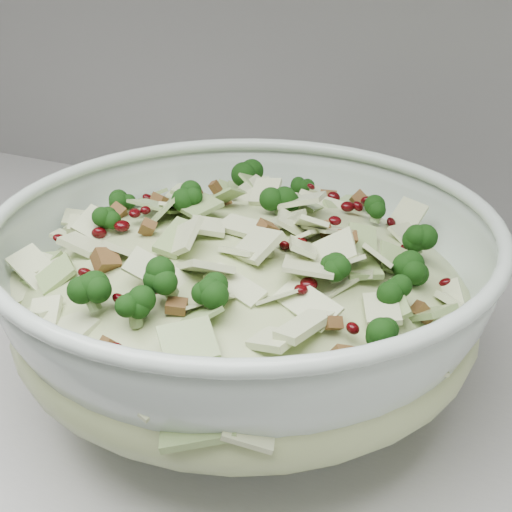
{
  "coord_description": "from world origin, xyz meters",
  "views": [
    {
      "loc": [
        0.53,
        1.18,
        1.25
      ],
      "look_at": [
        0.33,
        1.62,
        1.01
      ],
      "focal_mm": 50.0,
      "sensor_mm": 36.0,
      "label": 1
    }
  ],
  "objects": [
    {
      "name": "mixing_bowl",
      "position": [
        0.33,
        1.6,
        0.98
      ],
      "size": [
        0.4,
        0.4,
        0.15
      ],
      "rotation": [
        0.0,
        0.0,
        0.08
      ],
      "color": "#B8CABC",
      "rests_on": "counter"
    },
    {
      "name": "salad",
      "position": [
        0.33,
        1.6,
        1.0
      ],
      "size": [
        0.45,
        0.45,
        0.15
      ],
      "rotation": [
        0.0,
        0.0,
        0.4
      ],
      "color": "#BBC788",
      "rests_on": "mixing_bowl"
    }
  ]
}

